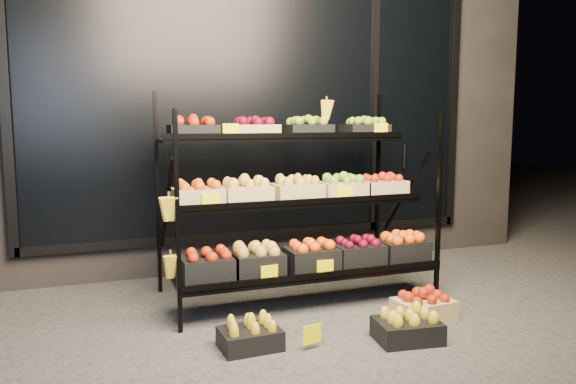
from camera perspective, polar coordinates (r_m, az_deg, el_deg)
name	(u,v)px	position (r m, az deg, el deg)	size (l,w,h in m)	color
ground	(329,322)	(4.10, 4.20, -13.04)	(24.00, 24.00, 0.00)	#514F4C
building	(232,91)	(6.30, -5.68, 10.22)	(6.00, 2.08, 3.50)	#2D2826
display_rack	(297,201)	(4.44, 0.91, -0.96)	(2.18, 1.02, 1.71)	black
tag_floor_a	(312,340)	(3.63, 2.43, -14.83)	(0.13, 0.01, 0.12)	#FFEA00
tag_floor_b	(397,328)	(3.89, 10.98, -13.39)	(0.13, 0.01, 0.12)	#FFEA00
floor_crate_midleft	(250,335)	(3.64, -3.88, -14.26)	(0.38, 0.29, 0.19)	black
floor_crate_midright	(424,305)	(4.26, 13.61, -11.11)	(0.43, 0.33, 0.20)	tan
floor_crate_right	(407,327)	(3.82, 12.04, -13.24)	(0.44, 0.35, 0.20)	black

